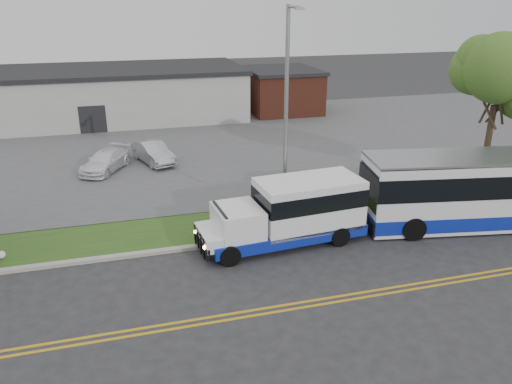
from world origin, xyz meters
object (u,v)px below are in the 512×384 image
object	(u,v)px
parked_car_a	(153,152)
transit_bus	(495,189)
tree_east	(499,78)
streetlight_near	(287,111)
shuttle_bus	(293,210)
parked_car_b	(106,161)

from	to	relation	value
parked_car_a	transit_bus	bearing A→B (deg)	-61.80
tree_east	streetlight_near	distance (m)	11.05
streetlight_near	transit_bus	bearing A→B (deg)	-16.99
streetlight_near	transit_bus	size ratio (longest dim) A/B	0.77
shuttle_bus	parked_car_a	distance (m)	13.48
parked_car_b	parked_car_a	bearing A→B (deg)	44.81
shuttle_bus	tree_east	bearing A→B (deg)	6.91
transit_bus	streetlight_near	bearing A→B (deg)	172.72
tree_east	transit_bus	world-z (taller)	tree_east
streetlight_near	transit_bus	distance (m)	10.19
tree_east	parked_car_b	size ratio (longest dim) A/B	1.99
parked_car_a	tree_east	bearing A→B (deg)	-51.22
tree_east	transit_bus	bearing A→B (deg)	-121.30
streetlight_near	shuttle_bus	size ratio (longest dim) A/B	1.30
tree_east	transit_bus	distance (m)	5.77
parked_car_a	streetlight_near	bearing A→B (deg)	-82.67
shuttle_bus	parked_car_b	world-z (taller)	shuttle_bus
tree_east	streetlight_near	bearing A→B (deg)	-178.58
streetlight_near	tree_east	bearing A→B (deg)	1.42
streetlight_near	transit_bus	world-z (taller)	streetlight_near
transit_bus	parked_car_b	xyz separation A→B (m)	(-17.21, 12.46, -0.98)
streetlight_near	parked_car_b	size ratio (longest dim) A/B	2.27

